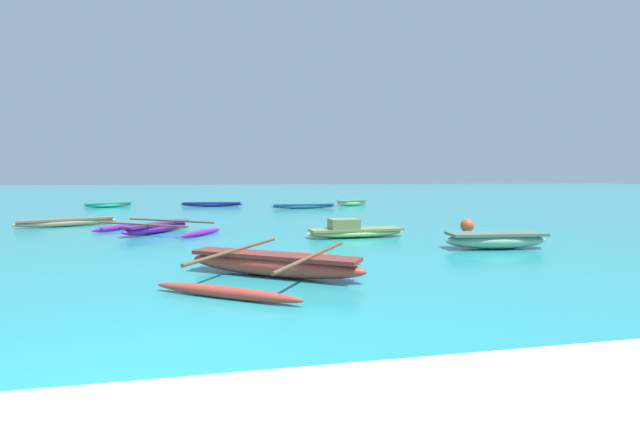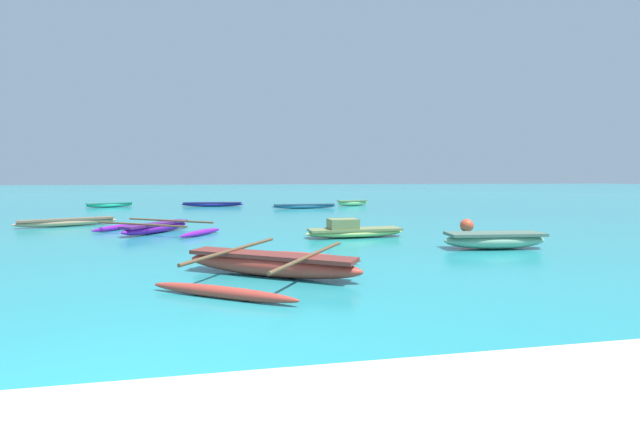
{
  "view_description": "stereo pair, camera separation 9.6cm",
  "coord_description": "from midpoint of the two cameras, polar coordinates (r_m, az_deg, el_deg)",
  "views": [
    {
      "loc": [
        1.29,
        -2.99,
        1.96
      ],
      "look_at": [
        5.08,
        16.95,
        0.25
      ],
      "focal_mm": 24.0,
      "sensor_mm": 36.0,
      "label": 1
    },
    {
      "loc": [
        1.39,
        -3.01,
        1.96
      ],
      "look_at": [
        5.08,
        16.95,
        0.25
      ],
      "focal_mm": 24.0,
      "sensor_mm": 36.0,
      "label": 2
    }
  ],
  "objects": [
    {
      "name": "moored_boat_4",
      "position": [
        29.76,
        4.15,
        1.45
      ],
      "size": [
        2.32,
        0.98,
        0.39
      ],
      "rotation": [
        0.0,
        0.0,
        0.16
      ],
      "color": "#95DE89",
      "rests_on": "ground_plane"
    },
    {
      "name": "moored_boat_0",
      "position": [
        31.48,
        -26.44,
        1.06
      ],
      "size": [
        2.95,
        1.93,
        0.3
      ],
      "rotation": [
        0.0,
        0.0,
        0.47
      ],
      "color": "#2BC59B",
      "rests_on": "ground_plane"
    },
    {
      "name": "mooring_buoy_0",
      "position": [
        16.28,
        18.87,
        -1.51
      ],
      "size": [
        0.48,
        0.48,
        0.48
      ],
      "color": "#E54C2D",
      "rests_on": "ground_plane"
    },
    {
      "name": "moored_boat_5",
      "position": [
        14.11,
        4.34,
        -2.29
      ],
      "size": [
        3.39,
        1.01,
        0.62
      ],
      "rotation": [
        0.0,
        0.0,
        0.06
      ],
      "color": "#BDD472",
      "rests_on": "ground_plane"
    },
    {
      "name": "moored_boat_8",
      "position": [
        12.8,
        22.18,
        -3.23
      ],
      "size": [
        2.94,
        1.1,
        0.45
      ],
      "rotation": [
        0.0,
        0.0,
        -0.1
      ],
      "color": "#7BAC8A",
      "rests_on": "ground_plane"
    },
    {
      "name": "moored_boat_7",
      "position": [
        19.98,
        -30.8,
        -0.97
      ],
      "size": [
        3.54,
        1.89,
        0.32
      ],
      "rotation": [
        0.0,
        0.0,
        0.41
      ],
      "color": "tan",
      "rests_on": "ground_plane"
    },
    {
      "name": "moored_boat_1",
      "position": [
        16.24,
        -21.13,
        -1.77
      ],
      "size": [
        4.55,
        3.96,
        0.41
      ],
      "rotation": [
        0.0,
        0.0,
        1.0
      ],
      "color": "purple",
      "rests_on": "ground_plane"
    },
    {
      "name": "moored_boat_3",
      "position": [
        27.13,
        -2.26,
        1.02
      ],
      "size": [
        4.2,
        0.66,
        0.29
      ],
      "rotation": [
        0.0,
        0.0,
        0.04
      ],
      "color": "teal",
      "rests_on": "ground_plane"
    },
    {
      "name": "moored_boat_2",
      "position": [
        8.62,
        -6.53,
        -6.78
      ],
      "size": [
        4.25,
        4.5,
        0.51
      ],
      "rotation": [
        0.0,
        0.0,
        -0.56
      ],
      "color": "#B83A2D",
      "rests_on": "ground_plane"
    },
    {
      "name": "moored_boat_6",
      "position": [
        29.94,
        -14.3,
        1.23
      ],
      "size": [
        4.24,
        1.18,
        0.29
      ],
      "rotation": [
        0.0,
        0.0,
        -0.12
      ],
      "color": "#292794",
      "rests_on": "ground_plane"
    }
  ]
}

